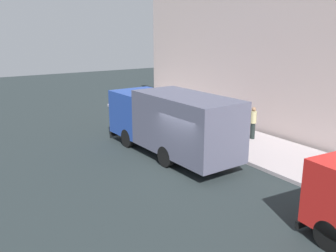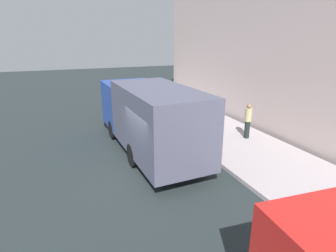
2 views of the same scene
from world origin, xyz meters
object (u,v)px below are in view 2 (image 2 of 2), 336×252
large_utility_truck (148,115)px  pedestrian_standing (190,117)px  pedestrian_walking (248,120)px  traffic_cone_orange (166,111)px

large_utility_truck → pedestrian_standing: large_utility_truck is taller
pedestrian_walking → pedestrian_standing: size_ratio=1.06×
pedestrian_walking → pedestrian_standing: bearing=41.2°
traffic_cone_orange → pedestrian_standing: bearing=-91.9°
large_utility_truck → pedestrian_walking: 5.13m
large_utility_truck → traffic_cone_orange: bearing=58.2°
large_utility_truck → pedestrian_standing: size_ratio=4.93×
pedestrian_standing → traffic_cone_orange: bearing=-68.1°
large_utility_truck → pedestrian_standing: 2.95m
large_utility_truck → traffic_cone_orange: (2.77, 4.93, -1.27)m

